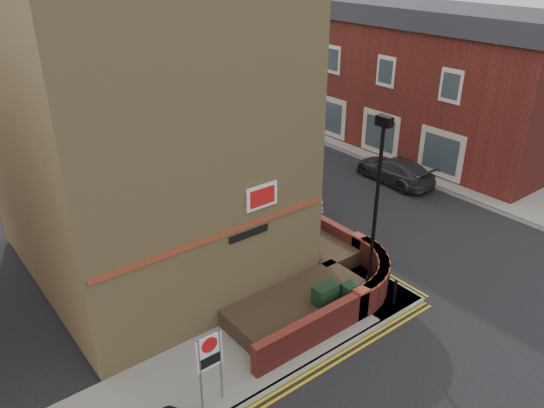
{
  "coord_description": "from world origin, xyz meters",
  "views": [
    {
      "loc": [
        -9.98,
        -8.38,
        10.87
      ],
      "look_at": [
        -0.31,
        4.0,
        3.1
      ],
      "focal_mm": 35.0,
      "sensor_mm": 36.0,
      "label": 1
    }
  ],
  "objects": [
    {
      "name": "silver_car_far",
      "position": [
        9.08,
        18.12,
        0.72
      ],
      "size": [
        2.19,
        4.42,
        1.45
      ],
      "primitive_type": "imported",
      "rotation": [
        0.0,
        0.0,
        3.26
      ],
      "color": "#B4B6BC",
      "rests_on": "ground"
    },
    {
      "name": "corner_building",
      "position": [
        -2.84,
        8.0,
        6.23
      ],
      "size": [
        8.95,
        10.4,
        13.6
      ],
      "color": "tan",
      "rests_on": "ground"
    },
    {
      "name": "tree_mid",
      "position": [
        2.0,
        22.05,
        5.2
      ],
      "size": [
        4.03,
        4.03,
        7.42
      ],
      "color": "#382B1E",
      "rests_on": "pavement_main"
    },
    {
      "name": "lamppost",
      "position": [
        1.6,
        1.2,
        3.34
      ],
      "size": [
        0.25,
        0.5,
        6.3
      ],
      "color": "black",
      "rests_on": "pavement_corner"
    },
    {
      "name": "pavement_main",
      "position": [
        2.0,
        16.0,
        0.06
      ],
      "size": [
        2.0,
        32.0,
        0.12
      ],
      "primitive_type": "cube",
      "color": "gray",
      "rests_on": "ground"
    },
    {
      "name": "zone_sign",
      "position": [
        -5.0,
        0.5,
        1.64
      ],
      "size": [
        0.72,
        0.07,
        2.2
      ],
      "color": "slate",
      "rests_on": "pavement_corner"
    },
    {
      "name": "utility_cabinet_large",
      "position": [
        -0.3,
        1.3,
        0.72
      ],
      "size": [
        0.8,
        0.45,
        1.2
      ],
      "primitive_type": "cube",
      "color": "black",
      "rests_on": "pavement_corner"
    },
    {
      "name": "grey_car_far",
      "position": [
        10.02,
        7.21,
        0.63
      ],
      "size": [
        2.01,
        4.45,
        1.27
      ],
      "primitive_type": "imported",
      "rotation": [
        0.0,
        0.0,
        3.09
      ],
      "color": "#303035",
      "rests_on": "ground"
    },
    {
      "name": "kerb_main_far",
      "position": [
        11.0,
        13.0,
        0.06
      ],
      "size": [
        0.15,
        40.0,
        0.12
      ],
      "primitive_type": "cube",
      "color": "gray",
      "rests_on": "ground"
    },
    {
      "name": "tree_far",
      "position": [
        2.0,
        30.05,
        4.91
      ],
      "size": [
        3.81,
        3.81,
        7.0
      ],
      "color": "#382B1E",
      "rests_on": "pavement_main"
    },
    {
      "name": "yellow_lines_side",
      "position": [
        -3.5,
        -0.25,
        0.01
      ],
      "size": [
        13.0,
        0.28,
        0.01
      ],
      "primitive_type": "cube",
      "color": "gold",
      "rests_on": "ground"
    },
    {
      "name": "utility_cabinet_small",
      "position": [
        0.5,
        1.0,
        0.67
      ],
      "size": [
        0.55,
        0.4,
        1.1
      ],
      "primitive_type": "cube",
      "color": "black",
      "rests_on": "pavement_corner"
    },
    {
      "name": "ground",
      "position": [
        0.0,
        0.0,
        0.0
      ],
      "size": [
        120.0,
        120.0,
        0.0
      ],
      "primitive_type": "plane",
      "color": "black",
      "rests_on": "ground"
    },
    {
      "name": "bollard_near",
      "position": [
        2.0,
        0.4,
        0.57
      ],
      "size": [
        0.11,
        0.11,
        0.9
      ],
      "primitive_type": "cylinder",
      "color": "black",
      "rests_on": "pavement_corner"
    },
    {
      "name": "kerb_side",
      "position": [
        -3.5,
        0.0,
        0.06
      ],
      "size": [
        13.0,
        0.15,
        0.12
      ],
      "primitive_type": "cube",
      "color": "gray",
      "rests_on": "ground"
    },
    {
      "name": "bollard_far",
      "position": [
        2.6,
        1.2,
        0.57
      ],
      "size": [
        0.11,
        0.11,
        0.9
      ],
      "primitive_type": "cylinder",
      "color": "black",
      "rests_on": "pavement_corner"
    },
    {
      "name": "red_car_main",
      "position": [
        5.0,
        16.0,
        0.63
      ],
      "size": [
        2.51,
        4.72,
        1.26
      ],
      "primitive_type": "imported",
      "rotation": [
        0.0,
        0.0,
        -0.09
      ],
      "color": "maroon",
      "rests_on": "ground"
    },
    {
      "name": "yellow_lines_main",
      "position": [
        3.25,
        16.0,
        0.01
      ],
      "size": [
        0.28,
        32.0,
        0.01
      ],
      "primitive_type": "cube",
      "color": "gold",
      "rests_on": "ground"
    },
    {
      "name": "tree_near",
      "position": [
        2.0,
        14.05,
        4.7
      ],
      "size": [
        3.64,
        3.65,
        6.7
      ],
      "color": "#382B1E",
      "rests_on": "pavement_main"
    },
    {
      "name": "pavement_far",
      "position": [
        13.0,
        13.0,
        0.06
      ],
      "size": [
        4.0,
        40.0,
        0.12
      ],
      "primitive_type": "cube",
      "color": "gray",
      "rests_on": "ground"
    },
    {
      "name": "garden_wall",
      "position": [
        0.0,
        2.5,
        0.0
      ],
      "size": [
        6.8,
        6.0,
        1.2
      ],
      "primitive_type": null,
      "color": "maroon",
      "rests_on": "ground"
    },
    {
      "name": "pavement_corner",
      "position": [
        -3.5,
        1.5,
        0.06
      ],
      "size": [
        13.0,
        3.0,
        0.12
      ],
      "primitive_type": "cube",
      "color": "gray",
      "rests_on": "ground"
    },
    {
      "name": "kerb_main_near",
      "position": [
        3.0,
        16.0,
        0.06
      ],
      "size": [
        0.15,
        32.0,
        0.12
      ],
      "primitive_type": "cube",
      "color": "gray",
      "rests_on": "ground"
    },
    {
      "name": "far_terrace",
      "position": [
        14.5,
        17.0,
        4.04
      ],
      "size": [
        5.4,
        30.4,
        8.0
      ],
      "color": "maroon",
      "rests_on": "ground"
    },
    {
      "name": "far_terrace_cream",
      "position": [
        14.5,
        38.0,
        4.05
      ],
      "size": [
        5.4,
        12.4,
        8.0
      ],
      "color": "beige",
      "rests_on": "ground"
    },
    {
      "name": "silver_car_near",
      "position": [
        4.49,
        8.75,
        0.71
      ],
      "size": [
        2.86,
        4.59,
        1.43
      ],
      "primitive_type": "imported",
      "rotation": [
        0.0,
        0.0,
        -0.34
      ],
      "color": "#B4B8BD",
      "rests_on": "ground"
    },
    {
      "name": "traffic_light_assembly",
      "position": [
        2.4,
        25.0,
        2.78
      ],
      "size": [
        0.2,
        0.16,
        4.2
      ],
      "color": "black",
      "rests_on": "pavement_main"
    }
  ]
}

